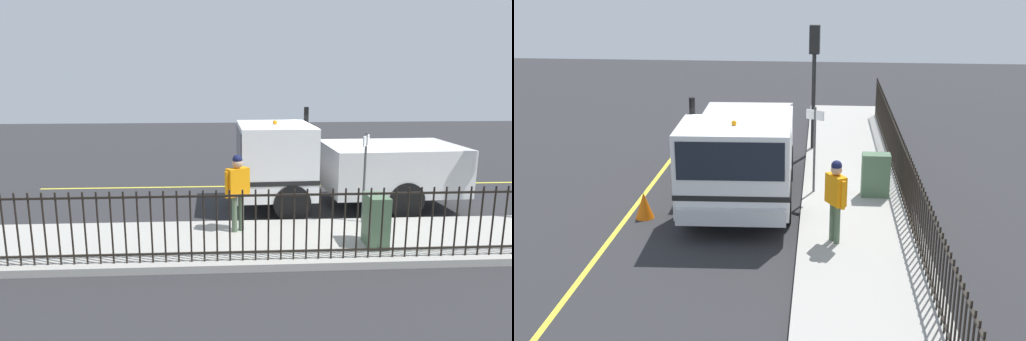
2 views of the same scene
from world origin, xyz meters
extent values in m
plane|color=#2B2B2D|center=(0.00, 0.00, 0.00)|extent=(45.32, 45.32, 0.00)
cube|color=#A3A099|center=(2.84, 0.00, 0.08)|extent=(2.70, 20.60, 0.15)
cube|color=yellow|center=(-2.60, 0.00, 0.00)|extent=(0.12, 18.54, 0.01)
cube|color=white|center=(0.03, -1.84, 1.42)|extent=(2.54, 2.03, 1.88)
cube|color=black|center=(0.03, -1.84, 1.84)|extent=(2.34, 2.06, 0.83)
cube|color=silver|center=(-0.09, 1.44, 1.12)|extent=(2.60, 3.73, 1.28)
cube|color=silver|center=(0.07, -2.89, 0.63)|extent=(2.35, 0.28, 0.36)
cube|color=black|center=(0.03, -1.84, 1.01)|extent=(2.56, 2.05, 0.12)
cylinder|color=black|center=(1.13, -1.51, 0.48)|extent=(0.33, 0.97, 0.96)
cylinder|color=black|center=(-1.10, -1.59, 0.48)|extent=(0.33, 0.97, 0.96)
cylinder|color=black|center=(1.03, 1.48, 0.48)|extent=(0.33, 0.97, 0.96)
cylinder|color=black|center=(-1.20, 1.40, 0.48)|extent=(0.33, 0.97, 0.96)
sphere|color=orange|center=(0.03, -1.84, 2.41)|extent=(0.12, 0.12, 0.12)
cylinder|color=black|center=(-1.09, -0.81, 1.61)|extent=(0.14, 0.14, 2.26)
cube|color=orange|center=(2.26, -2.90, 1.31)|extent=(0.46, 0.55, 0.63)
sphere|color=tan|center=(2.26, -2.90, 1.75)|extent=(0.23, 0.23, 0.23)
sphere|color=#14193F|center=(2.26, -2.90, 1.83)|extent=(0.22, 0.22, 0.22)
cylinder|color=#4C6047|center=(2.31, -2.98, 0.58)|extent=(0.13, 0.13, 0.85)
cylinder|color=#4C6047|center=(2.21, -2.82, 0.58)|extent=(0.13, 0.13, 0.85)
cylinder|color=orange|center=(2.40, -3.14, 1.28)|extent=(0.09, 0.09, 0.60)
cylinder|color=orange|center=(2.11, -2.66, 1.28)|extent=(0.09, 0.09, 0.60)
cylinder|color=black|center=(3.96, -7.52, 0.86)|extent=(0.04, 0.04, 1.42)
cylinder|color=black|center=(3.96, -7.28, 0.86)|extent=(0.04, 0.04, 1.42)
cylinder|color=black|center=(3.96, -7.03, 0.86)|extent=(0.04, 0.04, 1.42)
cylinder|color=black|center=(3.96, -6.78, 0.86)|extent=(0.04, 0.04, 1.42)
cylinder|color=black|center=(3.96, -6.54, 0.86)|extent=(0.04, 0.04, 1.42)
cylinder|color=black|center=(3.96, -6.29, 0.86)|extent=(0.04, 0.04, 1.42)
cylinder|color=black|center=(3.96, -6.04, 0.86)|extent=(0.04, 0.04, 1.42)
cylinder|color=black|center=(3.96, -5.80, 0.86)|extent=(0.04, 0.04, 1.42)
cylinder|color=black|center=(3.96, -5.55, 0.86)|extent=(0.04, 0.04, 1.42)
cylinder|color=black|center=(3.96, -5.30, 0.86)|extent=(0.04, 0.04, 1.42)
cylinder|color=black|center=(3.96, -5.06, 0.86)|extent=(0.04, 0.04, 1.42)
cylinder|color=black|center=(3.96, -4.81, 0.86)|extent=(0.04, 0.04, 1.42)
cylinder|color=black|center=(3.96, -4.56, 0.86)|extent=(0.04, 0.04, 1.42)
cylinder|color=black|center=(3.96, -4.32, 0.86)|extent=(0.04, 0.04, 1.42)
cylinder|color=black|center=(3.96, -4.07, 0.86)|extent=(0.04, 0.04, 1.42)
cylinder|color=black|center=(3.96, -3.82, 0.86)|extent=(0.04, 0.04, 1.42)
cylinder|color=black|center=(3.96, -3.58, 0.86)|extent=(0.04, 0.04, 1.42)
cylinder|color=black|center=(3.96, -3.33, 0.86)|extent=(0.04, 0.04, 1.42)
cylinder|color=black|center=(3.96, -3.08, 0.86)|extent=(0.04, 0.04, 1.42)
cylinder|color=black|center=(3.96, -2.84, 0.86)|extent=(0.04, 0.04, 1.42)
cylinder|color=black|center=(3.96, -2.59, 0.86)|extent=(0.04, 0.04, 1.42)
cylinder|color=black|center=(3.96, -2.34, 0.86)|extent=(0.04, 0.04, 1.42)
cylinder|color=black|center=(3.96, -2.10, 0.86)|extent=(0.04, 0.04, 1.42)
cylinder|color=black|center=(3.96, -1.85, 0.86)|extent=(0.04, 0.04, 1.42)
cylinder|color=black|center=(3.96, -1.60, 0.86)|extent=(0.04, 0.04, 1.42)
cylinder|color=black|center=(3.96, -1.36, 0.86)|extent=(0.04, 0.04, 1.42)
cylinder|color=black|center=(3.96, -1.11, 0.86)|extent=(0.04, 0.04, 1.42)
cylinder|color=black|center=(3.96, -0.86, 0.86)|extent=(0.04, 0.04, 1.42)
cylinder|color=black|center=(3.96, -0.62, 0.86)|extent=(0.04, 0.04, 1.42)
cylinder|color=black|center=(3.96, -0.37, 0.86)|extent=(0.04, 0.04, 1.42)
cylinder|color=black|center=(3.96, -0.12, 0.86)|extent=(0.04, 0.04, 1.42)
cylinder|color=black|center=(3.96, 0.12, 0.86)|extent=(0.04, 0.04, 1.42)
cylinder|color=black|center=(3.96, 0.37, 0.86)|extent=(0.04, 0.04, 1.42)
cylinder|color=black|center=(3.96, 0.62, 0.86)|extent=(0.04, 0.04, 1.42)
cylinder|color=black|center=(3.96, 0.86, 0.86)|extent=(0.04, 0.04, 1.42)
cylinder|color=black|center=(3.96, 1.11, 0.86)|extent=(0.04, 0.04, 1.42)
cylinder|color=black|center=(3.96, 1.36, 0.86)|extent=(0.04, 0.04, 1.42)
cylinder|color=black|center=(3.96, 1.60, 0.86)|extent=(0.04, 0.04, 1.42)
cylinder|color=black|center=(3.96, 1.85, 0.86)|extent=(0.04, 0.04, 1.42)
cylinder|color=black|center=(3.96, 2.10, 0.86)|extent=(0.04, 0.04, 1.42)
cylinder|color=black|center=(3.96, 2.34, 0.86)|extent=(0.04, 0.04, 1.42)
cylinder|color=black|center=(3.96, 2.59, 0.86)|extent=(0.04, 0.04, 1.42)
cylinder|color=black|center=(3.96, 2.84, 0.86)|extent=(0.04, 0.04, 1.42)
cylinder|color=black|center=(3.96, 3.08, 0.86)|extent=(0.04, 0.04, 1.42)
cylinder|color=black|center=(3.96, 3.33, 0.86)|extent=(0.04, 0.04, 1.42)
cylinder|color=black|center=(3.96, 3.58, 0.86)|extent=(0.04, 0.04, 1.42)
cylinder|color=black|center=(3.96, 3.82, 0.86)|extent=(0.04, 0.04, 1.42)
cylinder|color=black|center=(3.96, 4.07, 0.86)|extent=(0.04, 0.04, 1.42)
cylinder|color=black|center=(3.96, 4.32, 0.86)|extent=(0.04, 0.04, 1.42)
cylinder|color=black|center=(3.96, 4.56, 0.86)|extent=(0.04, 0.04, 1.42)
cylinder|color=black|center=(3.96, 4.81, 0.86)|extent=(0.04, 0.04, 1.42)
cylinder|color=black|center=(3.96, 5.06, 0.86)|extent=(0.04, 0.04, 1.42)
cylinder|color=black|center=(3.96, 5.30, 0.86)|extent=(0.04, 0.04, 1.42)
cylinder|color=black|center=(3.96, 5.55, 0.86)|extent=(0.04, 0.04, 1.42)
cylinder|color=black|center=(3.96, 5.80, 0.86)|extent=(0.04, 0.04, 1.42)
cylinder|color=black|center=(3.96, 6.04, 0.86)|extent=(0.04, 0.04, 1.42)
cylinder|color=black|center=(3.96, 6.29, 0.86)|extent=(0.04, 0.04, 1.42)
cylinder|color=black|center=(3.96, 6.54, 0.86)|extent=(0.04, 0.04, 1.42)
cylinder|color=black|center=(3.96, 6.78, 0.86)|extent=(0.04, 0.04, 1.42)
cylinder|color=black|center=(3.96, 7.03, 0.86)|extent=(0.04, 0.04, 1.42)
cylinder|color=black|center=(3.96, 7.28, 0.86)|extent=(0.04, 0.04, 1.42)
cylinder|color=black|center=(3.96, 7.52, 0.86)|extent=(0.04, 0.04, 1.42)
cylinder|color=black|center=(3.96, 7.77, 0.86)|extent=(0.04, 0.04, 1.42)
cylinder|color=black|center=(3.96, 8.02, 0.86)|extent=(0.04, 0.04, 1.42)
cylinder|color=black|center=(3.96, 8.26, 0.86)|extent=(0.04, 0.04, 1.42)
cylinder|color=black|center=(3.96, 8.51, 0.86)|extent=(0.04, 0.04, 1.42)
cylinder|color=black|center=(3.96, 8.76, 0.86)|extent=(0.04, 0.04, 1.42)
cube|color=black|center=(3.96, 0.00, 1.46)|extent=(0.04, 17.51, 0.04)
cube|color=black|center=(3.96, 0.00, 0.32)|extent=(0.04, 17.51, 0.04)
cylinder|color=black|center=(1.67, 4.15, 2.04)|extent=(0.12, 0.12, 3.78)
cube|color=black|center=(1.67, 4.15, 3.51)|extent=(0.32, 0.25, 0.85)
sphere|color=red|center=(1.67, 4.15, 3.76)|extent=(0.16, 0.16, 0.16)
sphere|color=yellow|center=(1.67, 4.15, 3.51)|extent=(0.16, 0.16, 0.16)
sphere|color=green|center=(1.67, 4.15, 3.25)|extent=(0.16, 0.16, 0.16)
cube|color=#4C6B4C|center=(3.30, -0.03, 0.70)|extent=(0.69, 0.41, 1.09)
cone|color=orange|center=(-2.17, -1.57, 0.31)|extent=(0.44, 0.44, 0.63)
cylinder|color=#4C4C4C|center=(1.77, 0.15, 1.25)|extent=(0.06, 0.06, 2.20)
cube|color=white|center=(1.77, 0.15, 2.15)|extent=(0.44, 0.28, 0.24)
camera|label=1|loc=(12.29, -3.06, 3.72)|focal=32.13mm
camera|label=2|loc=(1.92, -15.57, 5.87)|focal=45.85mm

